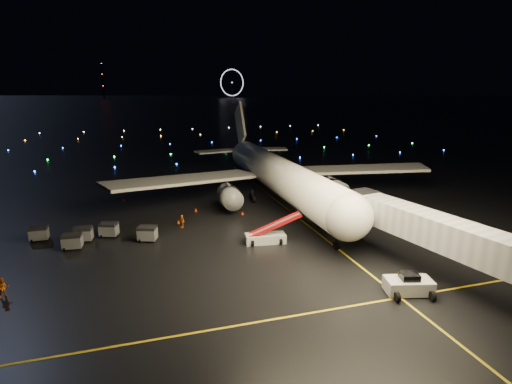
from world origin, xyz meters
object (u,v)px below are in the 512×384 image
Objects in this scene: baggage_cart_0 at (147,234)px; baggage_cart_2 at (109,230)px; crew_b at (3,288)px; baggage_cart_3 at (83,234)px; belt_loader at (265,229)px; baggage_cart_4 at (39,234)px; baggage_cart_1 at (72,241)px; crew_c at (182,221)px; airliner at (272,153)px; pushback_tug at (409,283)px.

baggage_cart_0 reaches higher than baggage_cart_2.
crew_b reaches higher than baggage_cart_0.
baggage_cart_0 is 1.03× the size of baggage_cart_3.
belt_loader reaches higher than crew_b.
belt_loader is 20.15m from baggage_cart_2.
baggage_cart_0 reaches higher than baggage_cart_4.
baggage_cart_1 is 1.02× the size of baggage_cart_2.
baggage_cart_4 is at bearing 67.17° from crew_b.
baggage_cart_0 is 1.04× the size of baggage_cart_4.
crew_c is at bearing 144.66° from belt_loader.
airliner is 34.28m from baggage_cart_1.
baggage_cart_0 is 7.97m from baggage_cart_3.
baggage_cart_0 is at bearing -13.77° from baggage_cart_2.
crew_b is (-35.77, 9.83, -0.04)m from pushback_tug.
crew_b is (-34.45, -25.52, -6.91)m from airliner.
baggage_cart_0 is (13.01, 10.69, -0.03)m from crew_b.
belt_loader is 3.39× the size of baggage_cart_3.
baggage_cart_2 is (8.32, 13.66, -0.06)m from crew_b.
baggage_cart_4 is at bearing 167.55° from baggage_cart_3.
baggage_cart_1 reaches higher than baggage_cart_2.
crew_b is at bearing -143.06° from airliner.
crew_c is at bearing 57.09° from baggage_cart_0.
crew_b reaches higher than crew_c.
pushback_tug is 30.64m from baggage_cart_0.
crew_b reaches higher than baggage_cart_3.
pushback_tug reaches higher than baggage_cart_4.
belt_loader is at bearing -110.64° from airliner.
baggage_cart_3 is (-30.42, 22.71, -0.10)m from pushback_tug.
baggage_cart_3 is at bearing 169.34° from belt_loader.
baggage_cart_4 is at bearing -162.21° from airliner.
crew_b reaches higher than baggage_cart_2.
airliner reaches higher than crew_b.
baggage_cart_3 is at bearing 44.68° from crew_b.
baggage_cart_3 reaches higher than crew_c.
crew_b is at bearing -75.83° from crew_c.
baggage_cart_4 is (-34.44, -10.78, -6.98)m from airliner.
crew_b is at bearing -121.62° from baggage_cart_0.
crew_c is (-16.74, -11.15, -6.97)m from airliner.
airliner is 43.43m from crew_b.
baggage_cart_3 is at bearing -108.00° from crew_c.
baggage_cart_4 is (-5.33, 1.86, -0.01)m from baggage_cart_3.
baggage_cart_2 is at bearing 164.61° from belt_loader.
airliner reaches higher than baggage_cart_3.
baggage_cart_4 is (-35.75, 24.57, -0.11)m from pushback_tug.
baggage_cart_4 is at bearing 159.68° from pushback_tug.
baggage_cart_0 is at bearing 16.63° from crew_b.
pushback_tug is at bearing -21.93° from baggage_cart_2.
belt_loader reaches higher than baggage_cart_2.
belt_loader is at bearing 133.53° from pushback_tug.
airliner is at bearing 30.30° from baggage_cart_3.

